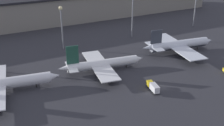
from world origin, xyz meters
The scene contains 8 objects.
ground centered at (0.00, 0.00, 0.00)m, with size 600.00×600.00×0.00m, color #2D2D33.
terminal_building centered at (0.00, 107.06, 8.85)m, with size 220.40×30.56×17.63m.
airplane_1 centered at (-13.34, 23.05, 3.12)m, with size 36.65×31.76×12.50m.
airplane_2 centered at (28.74, 25.25, 3.57)m, with size 38.25×37.98×12.16m.
service_vehicle_2 centered at (-4.37, -0.66, 1.73)m, with size 3.54×7.84×3.03m.
lamp_post_1 centered at (-19.08, 55.05, 13.91)m, with size 1.80×1.80×21.41m.
lamp_post_2 centered at (20.87, 55.05, 16.38)m, with size 1.80×1.80×25.87m.
lamp_post_3 centered at (66.02, 55.05, 14.72)m, with size 1.80×1.80×22.86m.
Camera 1 is at (-58.81, -71.92, 50.27)m, focal length 45.00 mm.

